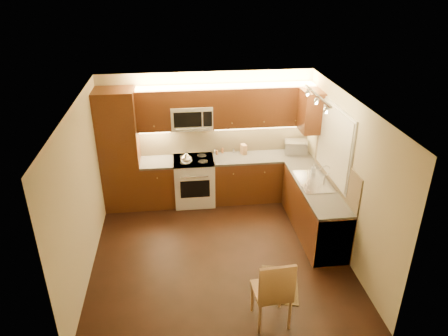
{
  "coord_description": "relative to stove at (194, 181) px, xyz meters",
  "views": [
    {
      "loc": [
        -0.58,
        -5.53,
        4.24
      ],
      "look_at": [
        0.15,
        0.55,
        1.25
      ],
      "focal_mm": 33.5,
      "sensor_mm": 36.0,
      "label": 1
    }
  ],
  "objects": [
    {
      "name": "microwave",
      "position": [
        0.0,
        0.14,
        1.26
      ],
      "size": [
        0.76,
        0.38,
        0.44
      ],
      "primitive_type": null,
      "color": "silver",
      "rests_on": "wall_back"
    },
    {
      "name": "wall_left",
      "position": [
        -1.7,
        -1.68,
        0.79
      ],
      "size": [
        0.01,
        4.0,
        2.5
      ],
      "primitive_type": "cube",
      "color": "#C0B48D",
      "rests_on": "ground"
    },
    {
      "name": "upper_cab_back_right",
      "position": [
        1.34,
        0.15,
        1.42
      ],
      "size": [
        1.92,
        0.35,
        0.75
      ],
      "primitive_type": "cube",
      "color": "#4B2110",
      "rests_on": "wall_back"
    },
    {
      "name": "dining_chair",
      "position": [
        0.81,
        -3.21,
        0.06
      ],
      "size": [
        0.48,
        0.48,
        1.03
      ],
      "primitive_type": null,
      "rotation": [
        0.0,
        0.0,
        0.06
      ],
      "color": "#A6704B",
      "rests_on": "floor"
    },
    {
      "name": "wall_right",
      "position": [
        2.3,
        -1.68,
        0.79
      ],
      "size": [
        0.01,
        4.0,
        2.5
      ],
      "primitive_type": "cube",
      "color": "#C0B48D",
      "rests_on": "ground"
    },
    {
      "name": "stove",
      "position": [
        0.0,
        0.0,
        0.0
      ],
      "size": [
        0.76,
        0.65,
        0.92
      ],
      "primitive_type": null,
      "color": "silver",
      "rests_on": "floor"
    },
    {
      "name": "soap_bottle",
      "position": [
        2.09,
        -0.81,
        0.53
      ],
      "size": [
        0.09,
        0.1,
        0.17
      ],
      "primitive_type": "imported",
      "rotation": [
        0.0,
        0.0,
        -0.24
      ],
      "color": "#BBBABF",
      "rests_on": "counter_right"
    },
    {
      "name": "base_cab_right",
      "position": [
        2.0,
        -1.28,
        -0.03
      ],
      "size": [
        0.6,
        2.0,
        0.86
      ],
      "primitive_type": "cube",
      "color": "#4B2110",
      "rests_on": "floor"
    },
    {
      "name": "sink",
      "position": [
        2.0,
        -1.12,
        0.52
      ],
      "size": [
        0.52,
        0.86,
        0.15
      ],
      "primitive_type": null,
      "color": "silver",
      "rests_on": "counter_right"
    },
    {
      "name": "upper_cab_back_left",
      "position": [
        -0.69,
        0.15,
        1.42
      ],
      "size": [
        0.62,
        0.35,
        0.75
      ],
      "primitive_type": "cube",
      "color": "#4B2110",
      "rests_on": "wall_back"
    },
    {
      "name": "spice_jar_c",
      "position": [
        0.81,
        0.26,
        0.48
      ],
      "size": [
        0.05,
        0.05,
        0.09
      ],
      "primitive_type": "cylinder",
      "rotation": [
        0.0,
        0.0,
        -0.27
      ],
      "color": "silver",
      "rests_on": "counter_back_right"
    },
    {
      "name": "upper_cab_right_corner",
      "position": [
        2.12,
        -0.28,
        1.42
      ],
      "size": [
        0.35,
        0.5,
        0.75
      ],
      "primitive_type": "cube",
      "color": "#4B2110",
      "rests_on": "wall_right"
    },
    {
      "name": "window_blinds",
      "position": [
        2.27,
        -1.12,
        1.14
      ],
      "size": [
        0.02,
        1.36,
        1.16
      ],
      "primitive_type": "cube",
      "color": "silver",
      "rests_on": "wall_right"
    },
    {
      "name": "base_cab_back_left",
      "position": [
        -0.69,
        0.02,
        -0.03
      ],
      "size": [
        0.62,
        0.6,
        0.86
      ],
      "primitive_type": "cube",
      "color": "#4B2110",
      "rests_on": "floor"
    },
    {
      "name": "counter_back_right",
      "position": [
        1.34,
        0.02,
        0.42
      ],
      "size": [
        1.92,
        0.6,
        0.04
      ],
      "primitive_type": "cube",
      "color": "#373432",
      "rests_on": "base_cab_back_right"
    },
    {
      "name": "track_light_bar",
      "position": [
        1.85,
        -1.27,
        2.0
      ],
      "size": [
        0.04,
        1.2,
        0.03
      ],
      "primitive_type": "cube",
      "color": "silver",
      "rests_on": "ceiling"
    },
    {
      "name": "counter_right",
      "position": [
        2.0,
        -1.28,
        0.42
      ],
      "size": [
        0.6,
        2.0,
        0.04
      ],
      "primitive_type": "cube",
      "color": "#373432",
      "rests_on": "base_cab_right"
    },
    {
      "name": "spice_jar_a",
      "position": [
        0.44,
        0.26,
        0.48
      ],
      "size": [
        0.06,
        0.06,
        0.09
      ],
      "primitive_type": "cylinder",
      "rotation": [
        0.0,
        0.0,
        -0.4
      ],
      "color": "silver",
      "rests_on": "counter_back_right"
    },
    {
      "name": "base_cab_back_right",
      "position": [
        1.34,
        0.02,
        -0.03
      ],
      "size": [
        1.92,
        0.6,
        0.86
      ],
      "primitive_type": "cube",
      "color": "#4B2110",
      "rests_on": "floor"
    },
    {
      "name": "window_frame",
      "position": [
        2.29,
        -1.12,
        1.14
      ],
      "size": [
        0.03,
        1.44,
        1.24
      ],
      "primitive_type": "cube",
      "color": "silver",
      "rests_on": "wall_right"
    },
    {
      "name": "knife_block",
      "position": [
        0.99,
        0.17,
        0.54
      ],
      "size": [
        0.12,
        0.16,
        0.2
      ],
      "primitive_type": "cube",
      "rotation": [
        0.0,
        0.0,
        0.24
      ],
      "color": "#A6704B",
      "rests_on": "counter_back_right"
    },
    {
      "name": "faucet",
      "position": [
        2.18,
        -1.12,
        0.59
      ],
      "size": [
        0.2,
        0.04,
        0.3
      ],
      "primitive_type": null,
      "color": "silver",
      "rests_on": "counter_right"
    },
    {
      "name": "wall_front",
      "position": [
        0.3,
        -3.67,
        0.79
      ],
      "size": [
        4.0,
        0.01,
        2.5
      ],
      "primitive_type": "cube",
      "color": "#C0B48D",
      "rests_on": "ground"
    },
    {
      "name": "ceiling",
      "position": [
        0.3,
        -1.68,
        2.04
      ],
      "size": [
        4.0,
        4.0,
        0.01
      ],
      "primitive_type": "cube",
      "color": "beige",
      "rests_on": "ground"
    },
    {
      "name": "floor",
      "position": [
        0.3,
        -1.68,
        -0.46
      ],
      "size": [
        4.0,
        4.0,
        0.01
      ],
      "primitive_type": "cube",
      "color": "black",
      "rests_on": "ground"
    },
    {
      "name": "upper_cab_bridge",
      "position": [
        0.0,
        0.15,
        1.63
      ],
      "size": [
        0.76,
        0.35,
        0.31
      ],
      "primitive_type": "cube",
      "color": "#4B2110",
      "rests_on": "wall_back"
    },
    {
      "name": "spice_jar_b",
      "position": [
        0.47,
        0.2,
        0.49
      ],
      "size": [
        0.04,
        0.04,
        0.09
      ],
      "primitive_type": "cylinder",
      "rotation": [
        0.0,
        0.0,
        0.06
      ],
      "color": "brown",
      "rests_on": "counter_back_right"
    },
    {
      "name": "spice_jar_d",
      "position": [
        0.59,
        0.26,
        0.49
      ],
      "size": [
        0.05,
        0.05,
        0.1
      ],
      "primitive_type": "cylinder",
      "rotation": [
        0.0,
        0.0,
        -0.33
      ],
      "color": "brown",
      "rests_on": "counter_back_right"
    },
    {
      "name": "wall_back",
      "position": [
        0.3,
        0.32,
        0.79
      ],
      "size": [
        4.0,
        0.01,
        2.5
      ],
      "primitive_type": "cube",
      "color": "#C0B48D",
      "rests_on": "ground"
    },
    {
      "name": "toaster_oven",
      "position": [
        2.01,
        0.1,
        0.57
      ],
      "size": [
        0.47,
        0.38,
        0.25
      ],
      "primitive_type": "cube",
      "rotation": [
        0.0,
        0.0,
        -0.17
      ],
      "color": "silver",
      "rests_on": "counter_back_right"
    },
    {
      "name": "backsplash_right",
      "position": [
        2.29,
        -1.28,
        0.74
      ],
      "size": [
        0.02,
        2.0,
        0.6
      ],
      "primitive_type": "cube",
      "color": "tan",
      "rests_on": "wall_right"
    },
    {
      "name": "counter_back_left",
      "position": [
        -0.69,
        0.02,
        0.42
      ],
      "size": [
        0.62,
        0.6,
        0.04
      ],
      "primitive_type": "cube",
      "color": "#373432",
      "rests_on": "base_cab_back_left"
    },
    {
      "name": "dishwasher",
      "position": [
        2.0,
        -1.98,
        -0.03
      ],
      "size": [
        0.58,
        0.6,
        0.84
      ],
      "primitive_type": "cube",
      "color": "silver",
      "rests_on": "floor"
    },
    {
      "name": "pantry",
      "position": [
        -1.35,
        0.02,
        0.69
      ],
      "size": [
        0.7,
        0.6,
        2.3
      ],
      "primitive_type": "cube",
      "color": "#4B2110",
      "rests_on": "floor"
    },
    {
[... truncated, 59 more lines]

